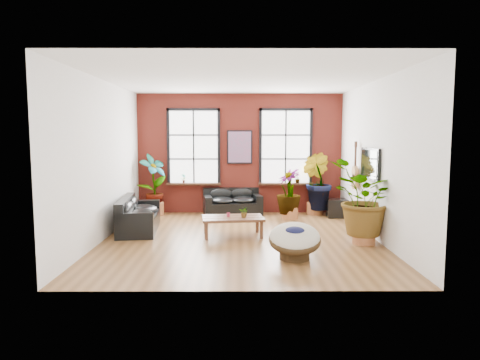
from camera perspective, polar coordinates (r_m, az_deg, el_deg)
The scene contains 19 objects.
room at distance 9.52m, azimuth 0.01°, elevation 2.69°, with size 6.04×6.54×3.54m.
sofa_back at distance 12.43m, azimuth -1.03°, elevation -3.04°, with size 1.76×1.07×0.76m.
sofa_left at distance 10.64m, azimuth -13.57°, elevation -4.65°, with size 1.05×2.09×0.80m.
coffee_table at distance 9.77m, azimuth -0.97°, elevation -5.24°, with size 1.45×0.93×0.53m.
papasan_chair at distance 8.05m, azimuth 7.30°, elevation -7.86°, with size 1.06×1.07×0.73m.
poster at distance 12.54m, azimuth -0.04°, elevation 4.42°, with size 0.74×0.06×0.98m.
tv_wall_unit at distance 10.41m, azimuth 16.37°, elevation 1.60°, with size 0.13×1.86×1.20m.
media_box at distance 12.34m, azimuth 12.94°, elevation -3.67°, with size 0.65×0.55×0.51m.
pot_back_left at distance 12.60m, azimuth -11.24°, elevation -3.77°, with size 0.58×0.58×0.37m.
pot_back_right at distance 12.67m, azimuth 9.94°, elevation -3.74°, with size 0.54×0.54×0.35m.
pot_right_wall at distance 9.50m, azimuth 16.18°, elevation -7.14°, with size 0.62×0.62×0.35m.
pot_mid at distance 11.90m, azimuth 6.66°, elevation -4.36°, with size 0.52×0.52×0.33m.
floor_plant_back_left at distance 12.52m, azimuth -11.43°, elevation -0.24°, with size 0.85×0.58×1.62m, color #236019.
floor_plant_back_right at distance 12.54m, azimuth 10.16°, elevation -0.14°, with size 0.91×0.73×1.65m, color #236019.
floor_plant_right_wall at distance 9.36m, azimuth 16.25°, elevation -2.38°, with size 1.46×1.27×1.62m, color #236019.
floor_plant_mid at distance 11.83m, azimuth 6.49°, elevation -1.50°, with size 0.69×0.69×1.24m, color #236019.
table_plant at distance 9.67m, azimuth 0.58°, elevation -4.31°, with size 0.22×0.19×0.25m, color #236019.
sill_plant_left at distance 12.65m, azimuth -7.54°, elevation 0.23°, with size 0.14×0.10×0.27m, color #236019.
sill_plant_right at distance 12.67m, azimuth 7.67°, elevation 0.23°, with size 0.15×0.15×0.27m, color #236019.
Camera 1 is at (-0.04, -9.35, 2.30)m, focal length 32.00 mm.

